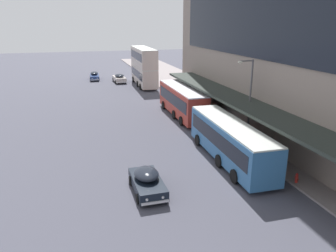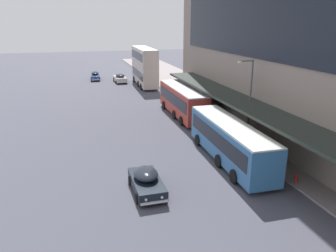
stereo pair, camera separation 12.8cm
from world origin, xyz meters
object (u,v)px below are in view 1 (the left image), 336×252
sedan_lead_near (94,76)px  sedan_second_near (147,181)px  transit_bus_kerbside_front (230,140)px  transit_bus_kerbside_rear (182,100)px  sedan_far_back (119,78)px  transit_bus_kerbside_far (144,66)px  fire_hydrant (297,178)px  street_lamp (249,96)px

sedan_lead_near → sedan_second_near: same height
transit_bus_kerbside_front → sedan_second_near: bearing=-157.9°
transit_bus_kerbside_rear → sedan_far_back: transit_bus_kerbside_rear is taller
sedan_second_near → transit_bus_kerbside_rear: bearing=64.3°
transit_bus_kerbside_far → fire_hydrant: (2.34, -38.48, -2.96)m
fire_hydrant → transit_bus_kerbside_far: bearing=93.5°
sedan_far_back → street_lamp: 35.60m
transit_bus_kerbside_far → fire_hydrant: size_ratio=16.48×
transit_bus_kerbside_rear → street_lamp: (2.62, -10.36, 2.51)m
sedan_lead_near → sedan_far_back: size_ratio=1.06×
fire_hydrant → transit_bus_kerbside_rear: bearing=96.7°
fire_hydrant → street_lamp: bearing=86.6°
transit_bus_kerbside_far → sedan_second_near: size_ratio=2.71×
sedan_lead_near → street_lamp: size_ratio=0.67×
transit_bus_kerbside_rear → fire_hydrant: size_ratio=15.97×
sedan_lead_near → transit_bus_kerbside_far: bearing=-47.2°
transit_bus_kerbside_front → street_lamp: bearing=44.1°
sedan_second_near → fire_hydrant: sedan_second_near is taller
sedan_second_near → sedan_lead_near: bearing=90.2°
street_lamp → sedan_lead_near: bearing=105.3°
transit_bus_kerbside_front → sedan_second_near: 8.04m
sedan_lead_near → street_lamp: (10.67, -39.01, 3.72)m
transit_bus_kerbside_far → street_lamp: (2.82, -30.52, 1.02)m
transit_bus_kerbside_far → sedan_far_back: transit_bus_kerbside_far is taller
sedan_second_near → fire_hydrant: (10.06, -1.91, -0.26)m
transit_bus_kerbside_far → sedan_far_back: size_ratio=2.42×
sedan_lead_near → fire_hydrant: bearing=-77.7°
sedan_far_back → transit_bus_kerbside_front: bearing=-84.9°
sedan_lead_near → sedan_second_near: size_ratio=1.18×
transit_bus_kerbside_rear → transit_bus_kerbside_front: bearing=-92.2°
transit_bus_kerbside_far → sedan_lead_near: 11.87m
transit_bus_kerbside_front → sedan_lead_near: 42.74m
fire_hydrant → sedan_far_back: bearing=98.0°
transit_bus_kerbside_front → sedan_lead_near: transit_bus_kerbside_front is taller
transit_bus_kerbside_far → street_lamp: 30.67m
transit_bus_kerbside_front → transit_bus_kerbside_far: 33.61m
street_lamp → fire_hydrant: size_ratio=10.69×
street_lamp → sedan_far_back: bearing=100.6°
sedan_far_back → transit_bus_kerbside_rear: bearing=-81.0°
transit_bus_kerbside_front → sedan_far_back: bearing=95.1°
transit_bus_kerbside_front → transit_bus_kerbside_rear: 13.42m
sedan_lead_near → sedan_far_back: 5.91m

